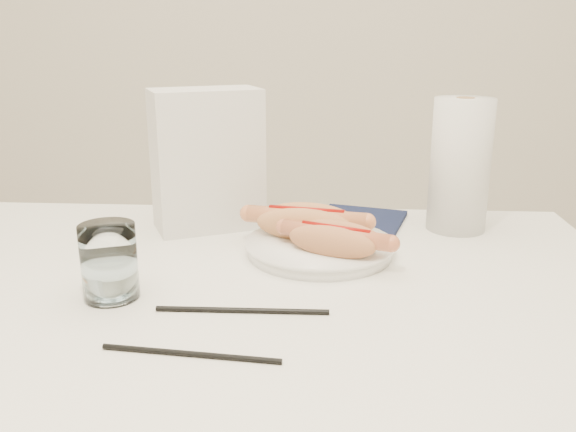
# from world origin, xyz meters

# --- Properties ---
(table) EXTENTS (1.20, 0.80, 0.75)m
(table) POSITION_xyz_m (0.00, 0.00, 0.69)
(table) COLOR white
(table) RESTS_ON ground
(plate) EXTENTS (0.26, 0.26, 0.02)m
(plate) POSITION_xyz_m (0.14, 0.13, 0.76)
(plate) COLOR white
(plate) RESTS_ON table
(hotdog_left) EXTENTS (0.20, 0.11, 0.05)m
(hotdog_left) POSITION_xyz_m (0.11, 0.16, 0.79)
(hotdog_left) COLOR tan
(hotdog_left) RESTS_ON plate
(hotdog_right) EXTENTS (0.17, 0.12, 0.05)m
(hotdog_right) POSITION_xyz_m (0.16, 0.08, 0.79)
(hotdog_right) COLOR #CE8050
(hotdog_right) RESTS_ON plate
(water_glass) EXTENTS (0.07, 0.07, 0.10)m
(water_glass) POSITION_xyz_m (-0.14, -0.05, 0.80)
(water_glass) COLOR silver
(water_glass) RESTS_ON table
(chopstick_near) EXTENTS (0.22, 0.01, 0.01)m
(chopstick_near) POSITION_xyz_m (0.04, -0.09, 0.75)
(chopstick_near) COLOR black
(chopstick_near) RESTS_ON table
(chopstick_far) EXTENTS (0.21, 0.03, 0.01)m
(chopstick_far) POSITION_xyz_m (-0.00, -0.20, 0.75)
(chopstick_far) COLOR black
(chopstick_far) RESTS_ON table
(napkin_box) EXTENTS (0.21, 0.17, 0.25)m
(napkin_box) POSITION_xyz_m (-0.07, 0.26, 0.88)
(napkin_box) COLOR silver
(napkin_box) RESTS_ON table
(navy_napkin) EXTENTS (0.19, 0.19, 0.01)m
(navy_napkin) POSITION_xyz_m (0.21, 0.31, 0.75)
(navy_napkin) COLOR #111836
(navy_napkin) RESTS_ON table
(paper_towel_roll) EXTENTS (0.14, 0.14, 0.24)m
(paper_towel_roll) POSITION_xyz_m (0.38, 0.28, 0.87)
(paper_towel_roll) COLOR silver
(paper_towel_roll) RESTS_ON table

